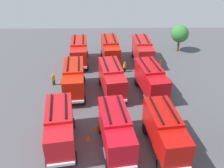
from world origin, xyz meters
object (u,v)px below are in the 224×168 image
at_px(fire_truck_2, 60,126).
at_px(traffic_cone_1, 97,127).
at_px(fire_truck_8, 165,130).
at_px(firefighter_0, 160,64).
at_px(fire_truck_1, 74,78).
at_px(tree_0, 180,34).
at_px(fire_truck_7, 151,79).
at_px(fire_truck_3, 110,50).
at_px(traffic_cone_2, 61,81).
at_px(fire_truck_5, 116,129).
at_px(firefighter_2, 53,79).
at_px(fire_truck_4, 112,78).
at_px(fire_truck_6, 143,50).
at_px(traffic_cone_0, 88,137).
at_px(firefighter_1, 125,67).
at_px(fire_truck_0, 79,51).

relative_size(fire_truck_2, traffic_cone_1, 10.39).
relative_size(fire_truck_8, firefighter_0, 4.59).
xyz_separation_m(fire_truck_8, traffic_cone_1, (-2.74, -6.50, -1.79)).
height_order(fire_truck_1, tree_0, tree_0).
bearing_deg(fire_truck_2, traffic_cone_1, 111.92).
bearing_deg(fire_truck_7, fire_truck_3, -162.54).
bearing_deg(fire_truck_1, fire_truck_2, -6.58).
relative_size(tree_0, traffic_cone_2, 7.58).
relative_size(fire_truck_5, firefighter_2, 4.46).
height_order(fire_truck_4, fire_truck_6, same).
bearing_deg(traffic_cone_0, traffic_cone_1, 151.67).
relative_size(fire_truck_8, traffic_cone_0, 10.37).
bearing_deg(fire_truck_5, fire_truck_8, 79.31).
distance_m(fire_truck_8, firefighter_1, 16.32).
relative_size(fire_truck_6, firefighter_2, 4.37).
distance_m(fire_truck_4, firefighter_0, 10.06).
height_order(fire_truck_6, traffic_cone_0, fire_truck_6).
bearing_deg(fire_truck_0, firefighter_2, -27.28).
distance_m(firefighter_1, traffic_cone_1, 13.82).
relative_size(fire_truck_8, tree_0, 1.56).
height_order(fire_truck_3, fire_truck_8, same).
bearing_deg(firefighter_0, fire_truck_4, -128.32).
relative_size(fire_truck_1, traffic_cone_1, 10.25).
relative_size(fire_truck_4, firefighter_2, 4.48).
bearing_deg(fire_truck_5, fire_truck_3, 172.39).
distance_m(fire_truck_4, firefighter_2, 8.40).
distance_m(firefighter_2, traffic_cone_1, 11.45).
height_order(fire_truck_4, tree_0, tree_0).
distance_m(firefighter_1, traffic_cone_2, 9.76).
bearing_deg(fire_truck_5, firefighter_0, 147.58).
distance_m(firefighter_2, tree_0, 23.69).
height_order(fire_truck_6, firefighter_0, fire_truck_6).
relative_size(firefighter_0, traffic_cone_1, 2.25).
distance_m(fire_truck_4, fire_truck_5, 9.97).
height_order(fire_truck_2, traffic_cone_1, fire_truck_2).
height_order(firefighter_2, traffic_cone_0, firefighter_2).
relative_size(fire_truck_0, tree_0, 1.55).
bearing_deg(fire_truck_1, traffic_cone_1, 17.86).
distance_m(fire_truck_5, traffic_cone_0, 3.45).
relative_size(fire_truck_2, firefighter_1, 4.61).
xyz_separation_m(firefighter_0, traffic_cone_2, (3.92, -14.69, -0.59)).
distance_m(fire_truck_7, fire_truck_8, 9.88).
relative_size(fire_truck_4, fire_truck_5, 1.00).
bearing_deg(traffic_cone_1, fire_truck_6, 157.79).
height_order(traffic_cone_1, traffic_cone_2, traffic_cone_1).
relative_size(fire_truck_7, firefighter_2, 4.48).
bearing_deg(fire_truck_0, fire_truck_1, -3.04).
relative_size(fire_truck_1, firefighter_1, 4.55).
distance_m(fire_truck_8, firefighter_0, 16.96).
xyz_separation_m(fire_truck_3, fire_truck_8, (19.79, 4.89, 0.00)).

